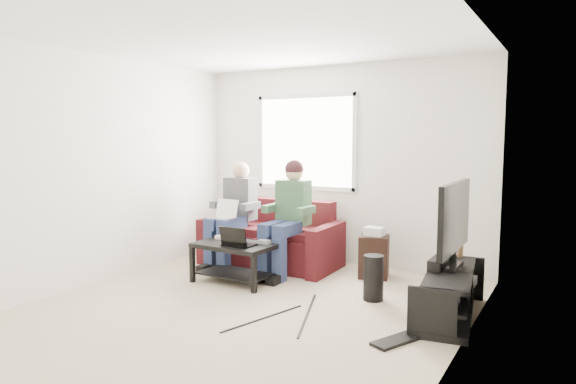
{
  "coord_description": "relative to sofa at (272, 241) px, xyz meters",
  "views": [
    {
      "loc": [
        2.77,
        -3.95,
        1.65
      ],
      "look_at": [
        0.16,
        0.6,
        1.1
      ],
      "focal_mm": 32.0,
      "sensor_mm": 36.0,
      "label": 1
    }
  ],
  "objects": [
    {
      "name": "soundbar",
      "position": [
        2.35,
        -0.79,
        0.18
      ],
      "size": [
        0.12,
        0.5,
        0.1
      ],
      "primitive_type": "cube",
      "color": "black",
      "rests_on": "tv_stand"
    },
    {
      "name": "window",
      "position": [
        0.2,
        0.54,
        1.29
      ],
      "size": [
        1.48,
        0.04,
        1.28
      ],
      "color": "white",
      "rests_on": "wall_back"
    },
    {
      "name": "console_grey",
      "position": [
        2.47,
        -0.59,
        -0.04
      ],
      "size": [
        0.34,
        0.26,
        0.08
      ],
      "primitive_type": "cube",
      "color": "gray",
      "rests_on": "tv_stand"
    },
    {
      "name": "person_right",
      "position": [
        0.4,
        -0.29,
        0.48
      ],
      "size": [
        0.4,
        0.71,
        1.39
      ],
      "color": "navy",
      "rests_on": "sofa"
    },
    {
      "name": "wall_back",
      "position": [
        0.7,
        0.56,
        0.99
      ],
      "size": [
        4.5,
        0.0,
        4.5
      ],
      "primitive_type": "plane",
      "rotation": [
        1.57,
        0.0,
        0.0
      ],
      "color": "white",
      "rests_on": "floor"
    },
    {
      "name": "person_left",
      "position": [
        -0.4,
        -0.31,
        0.42
      ],
      "size": [
        0.4,
        0.7,
        1.34
      ],
      "color": "navy",
      "rests_on": "sofa"
    },
    {
      "name": "floor",
      "position": [
        0.7,
        -1.69,
        -0.31
      ],
      "size": [
        4.5,
        4.5,
        0.0
      ],
      "primitive_type": "plane",
      "color": "beige",
      "rests_on": "ground"
    },
    {
      "name": "keyboard_floor",
      "position": [
        2.24,
        -1.7,
        -0.3
      ],
      "size": [
        0.36,
        0.52,
        0.03
      ],
      "primitive_type": "cube",
      "rotation": [
        0.0,
        0.0,
        -0.43
      ],
      "color": "black",
      "rests_on": "floor"
    },
    {
      "name": "laptop_black",
      "position": [
        0.19,
        -1.01,
        0.26
      ],
      "size": [
        0.34,
        0.24,
        0.24
      ],
      "primitive_type": null,
      "rotation": [
        0.0,
        0.0,
        -0.01
      ],
      "color": "black",
      "rests_on": "coffee_table"
    },
    {
      "name": "controller_a",
      "position": [
        -0.21,
        -0.81,
        0.16
      ],
      "size": [
        0.15,
        0.1,
        0.04
      ],
      "primitive_type": "cube",
      "rotation": [
        0.0,
        0.0,
        -0.06
      ],
      "color": "silver",
      "rests_on": "coffee_table"
    },
    {
      "name": "coffee_table",
      "position": [
        0.07,
        -0.93,
        0.02
      ],
      "size": [
        0.93,
        0.59,
        0.45
      ],
      "color": "black",
      "rests_on": "floor"
    },
    {
      "name": "wall_front",
      "position": [
        0.7,
        -3.94,
        0.99
      ],
      "size": [
        4.5,
        0.0,
        4.5
      ],
      "primitive_type": "plane",
      "rotation": [
        -1.57,
        0.0,
        0.0
      ],
      "color": "white",
      "rests_on": "floor"
    },
    {
      "name": "console_white",
      "position": [
        2.47,
        -1.29,
        -0.05
      ],
      "size": [
        0.3,
        0.22,
        0.06
      ],
      "primitive_type": "cube",
      "color": "silver",
      "rests_on": "tv_stand"
    },
    {
      "name": "drink_cup",
      "position": [
        2.42,
        -0.26,
        0.19
      ],
      "size": [
        0.08,
        0.08,
        0.12
      ],
      "primitive_type": "cylinder",
      "color": "#A77348",
      "rests_on": "tv_stand"
    },
    {
      "name": "controller_b",
      "position": [
        -0.03,
        -0.75,
        0.16
      ],
      "size": [
        0.15,
        0.1,
        0.04
      ],
      "primitive_type": "cube",
      "rotation": [
        0.0,
        0.0,
        0.07
      ],
      "color": "black",
      "rests_on": "coffee_table"
    },
    {
      "name": "controller_c",
      "position": [
        0.37,
        -0.78,
        0.16
      ],
      "size": [
        0.14,
        0.1,
        0.04
      ],
      "primitive_type": "cube",
      "rotation": [
        0.0,
        0.0,
        0.05
      ],
      "color": "gray",
      "rests_on": "coffee_table"
    },
    {
      "name": "sofa",
      "position": [
        0.0,
        0.0,
        0.0
      ],
      "size": [
        1.79,
        0.9,
        0.84
      ],
      "color": "#4F1513",
      "rests_on": "floor"
    },
    {
      "name": "subwoofer",
      "position": [
        1.68,
        -0.77,
        -0.08
      ],
      "size": [
        0.21,
        0.21,
        0.47
      ],
      "primitive_type": "cylinder",
      "color": "black",
      "rests_on": "floor"
    },
    {
      "name": "end_table",
      "position": [
        1.38,
        0.07,
        -0.04
      ],
      "size": [
        0.34,
        0.34,
        0.6
      ],
      "color": "black",
      "rests_on": "floor"
    },
    {
      "name": "wall_left",
      "position": [
        -1.3,
        -1.69,
        0.99
      ],
      "size": [
        0.0,
        4.5,
        4.5
      ],
      "primitive_type": "plane",
      "rotation": [
        1.57,
        0.0,
        1.57
      ],
      "color": "white",
      "rests_on": "floor"
    },
    {
      "name": "wall_right",
      "position": [
        2.7,
        -1.69,
        0.99
      ],
      "size": [
        0.0,
        4.5,
        4.5
      ],
      "primitive_type": "plane",
      "rotation": [
        1.57,
        0.0,
        -1.57
      ],
      "color": "white",
      "rests_on": "floor"
    },
    {
      "name": "tv_stand",
      "position": [
        2.47,
        -0.89,
        -0.11
      ],
      "size": [
        0.58,
        1.38,
        0.44
      ],
      "color": "black",
      "rests_on": "floor"
    },
    {
      "name": "console_black",
      "position": [
        2.47,
        -0.94,
        -0.04
      ],
      "size": [
        0.38,
        0.3,
        0.07
      ],
      "primitive_type": "cube",
      "color": "black",
      "rests_on": "tv_stand"
    },
    {
      "name": "tv",
      "position": [
        2.47,
        -0.79,
        0.59
      ],
      "size": [
        0.12,
        1.1,
        0.81
      ],
      "color": "black",
      "rests_on": "tv_stand"
    },
    {
      "name": "laptop_silver",
      "position": [
        -0.4,
        -0.53,
        0.4
      ],
      "size": [
        0.34,
        0.25,
        0.24
      ],
      "primitive_type": null,
      "rotation": [
        0.0,
        0.0,
        -0.09
      ],
      "color": "silver",
      "rests_on": "person_left"
    },
    {
      "name": "ceiling",
      "position": [
        0.7,
        -1.69,
        2.29
      ],
      "size": [
        4.5,
        4.5,
        0.0
      ],
      "primitive_type": "plane",
      "rotation": [
        3.14,
        0.0,
        0.0
      ],
      "color": "white",
      "rests_on": "wall_back"
    }
  ]
}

